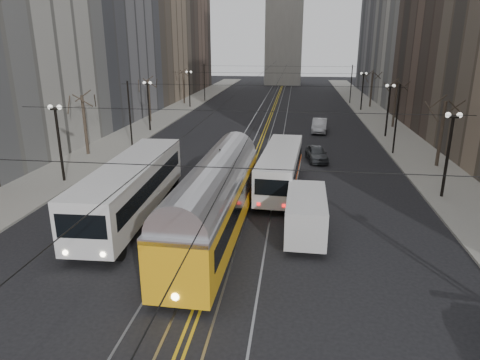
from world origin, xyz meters
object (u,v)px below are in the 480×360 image
(transit_bus, at_px, (132,190))
(streetcar, at_px, (215,208))
(sedan_silver, at_px, (319,126))
(sedan_grey, at_px, (316,153))
(cargo_van, at_px, (306,216))
(rear_bus, at_px, (280,170))

(transit_bus, xyz_separation_m, streetcar, (5.52, -2.31, 0.03))
(transit_bus, height_order, sedan_silver, transit_bus)
(transit_bus, distance_m, sedan_silver, 30.45)
(sedan_grey, bearing_deg, streetcar, -118.33)
(streetcar, bearing_deg, sedan_grey, 71.52)
(transit_bus, relative_size, cargo_van, 2.49)
(transit_bus, bearing_deg, cargo_van, -11.00)
(sedan_silver, bearing_deg, rear_bus, -95.03)
(rear_bus, xyz_separation_m, sedan_silver, (3.79, 21.46, -0.65))
(transit_bus, relative_size, sedan_silver, 2.82)
(cargo_van, distance_m, sedan_grey, 16.18)
(sedan_grey, relative_size, sedan_silver, 0.85)
(transit_bus, height_order, sedan_grey, transit_bus)
(sedan_silver, bearing_deg, cargo_van, -89.12)
(transit_bus, distance_m, rear_bus, 10.74)
(streetcar, xyz_separation_m, sedan_silver, (6.96, 30.07, -0.93))
(transit_bus, bearing_deg, streetcar, -24.61)
(rear_bus, distance_m, sedan_silver, 21.80)
(transit_bus, height_order, rear_bus, transit_bus)
(rear_bus, height_order, cargo_van, rear_bus)
(rear_bus, bearing_deg, sedan_grey, 73.75)
(rear_bus, distance_m, sedan_grey, 8.71)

